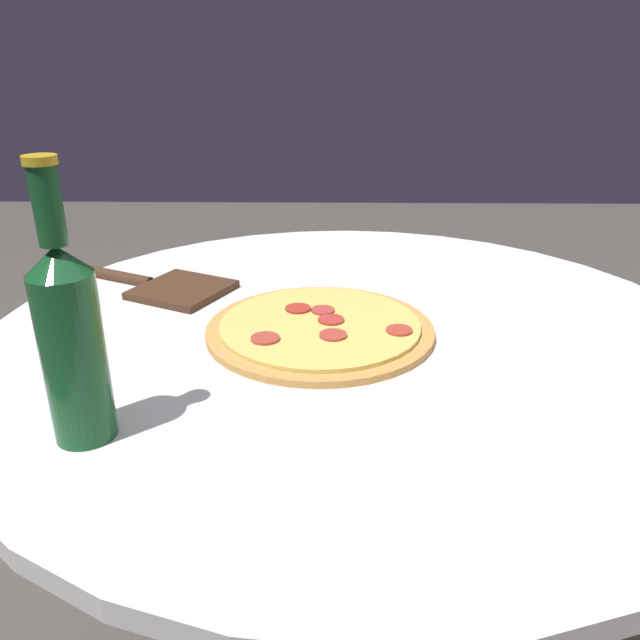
% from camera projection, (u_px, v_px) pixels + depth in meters
% --- Properties ---
extents(table, '(1.06, 1.06, 0.72)m').
position_uv_depth(table, '(352.00, 427.00, 0.97)').
color(table, white).
rests_on(table, ground_plane).
extents(pizza, '(0.32, 0.32, 0.02)m').
position_uv_depth(pizza, '(320.00, 328.00, 0.88)').
color(pizza, '#C68E47').
rests_on(pizza, table).
extents(beer_bottle, '(0.06, 0.06, 0.29)m').
position_uv_depth(beer_bottle, '(71.00, 337.00, 0.61)').
color(beer_bottle, '#144C23').
rests_on(beer_bottle, table).
extents(pizza_paddle, '(0.20, 0.30, 0.02)m').
position_uv_depth(pizza_paddle, '(165.00, 286.00, 1.04)').
color(pizza_paddle, '#422819').
rests_on(pizza_paddle, table).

